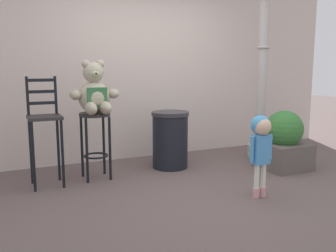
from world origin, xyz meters
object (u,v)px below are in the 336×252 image
at_px(trash_bin, 170,140).
at_px(bar_chair_empty, 45,125).
at_px(teddy_bear, 95,94).
at_px(bar_stool_with_teddy, 95,133).
at_px(child_walking, 261,138).
at_px(lamppost, 262,83).
at_px(planter_with_shrub, 284,142).

distance_m(trash_bin, bar_chair_empty, 1.66).
bearing_deg(teddy_bear, bar_stool_with_teddy, 90.00).
distance_m(bar_stool_with_teddy, bar_chair_empty, 0.60).
bearing_deg(child_walking, lamppost, -13.32).
xyz_separation_m(teddy_bear, bar_chair_empty, (-0.58, 0.01, -0.34)).
xyz_separation_m(bar_stool_with_teddy, planter_with_shrub, (2.41, -0.63, -0.21)).
height_order(teddy_bear, bar_chair_empty, teddy_bear).
bearing_deg(bar_chair_empty, bar_stool_with_teddy, 1.58).
distance_m(teddy_bear, trash_bin, 1.24).
height_order(lamppost, planter_with_shrub, lamppost).
bearing_deg(bar_chair_empty, teddy_bear, -1.34).
distance_m(bar_stool_with_teddy, lamppost, 2.62).
bearing_deg(planter_with_shrub, teddy_bear, 166.08).
relative_size(teddy_bear, bar_chair_empty, 0.50).
bearing_deg(bar_stool_with_teddy, planter_with_shrub, -14.58).
bearing_deg(bar_stool_with_teddy, bar_chair_empty, -178.42).
bearing_deg(planter_with_shrub, bar_chair_empty, 168.47).
xyz_separation_m(lamppost, bar_chair_empty, (-3.15, -0.08, -0.42)).
bearing_deg(planter_with_shrub, trash_bin, 152.89).
bearing_deg(planter_with_shrub, lamppost, 77.61).
bearing_deg(teddy_bear, lamppost, 2.01).
distance_m(bar_stool_with_teddy, planter_with_shrub, 2.50).
xyz_separation_m(teddy_bear, trash_bin, (1.05, 0.10, -0.67)).
relative_size(child_walking, lamppost, 0.31).
distance_m(child_walking, trash_bin, 1.51).
height_order(child_walking, lamppost, lamppost).
bearing_deg(teddy_bear, child_walking, -43.73).
relative_size(trash_bin, planter_with_shrub, 0.97).
distance_m(lamppost, bar_chair_empty, 3.17).
bearing_deg(bar_stool_with_teddy, trash_bin, 3.91).
distance_m(teddy_bear, planter_with_shrub, 2.58).
relative_size(bar_chair_empty, planter_with_shrub, 1.59).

